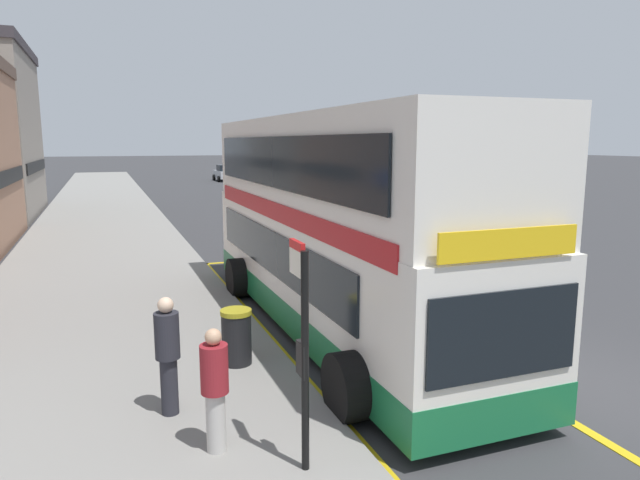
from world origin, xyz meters
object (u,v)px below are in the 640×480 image
(bus_stop_sign, at_px, (303,338))
(parked_car_maroon_kerbside, at_px, (281,186))
(litter_bin, at_px, (237,337))
(pedestrian_waiting_near_sign, at_px, (215,386))
(double_decker_bus, at_px, (333,231))
(pedestrian_further_back, at_px, (168,351))
(parked_car_silver_far, at_px, (226,173))

(bus_stop_sign, bearing_deg, parked_car_maroon_kerbside, 73.40)
(parked_car_maroon_kerbside, relative_size, litter_bin, 4.39)
(pedestrian_waiting_near_sign, relative_size, litter_bin, 1.64)
(parked_car_maroon_kerbside, bearing_deg, double_decker_bus, -105.77)
(bus_stop_sign, xyz_separation_m, litter_bin, (-0.04, 3.35, -1.09))
(parked_car_maroon_kerbside, xyz_separation_m, pedestrian_waiting_near_sign, (-10.76, -32.40, 0.18))
(double_decker_bus, bearing_deg, pedestrian_further_back, -140.10)
(parked_car_silver_far, bearing_deg, double_decker_bus, -98.53)
(parked_car_maroon_kerbside, height_order, litter_bin, parked_car_maroon_kerbside)
(bus_stop_sign, distance_m, parked_car_maroon_kerbside, 34.54)
(bus_stop_sign, relative_size, pedestrian_further_back, 1.58)
(parked_car_silver_far, relative_size, litter_bin, 4.39)
(parked_car_silver_far, height_order, litter_bin, parked_car_silver_far)
(parked_car_maroon_kerbside, bearing_deg, pedestrian_waiting_near_sign, -109.27)
(pedestrian_further_back, bearing_deg, litter_bin, 48.83)
(pedestrian_waiting_near_sign, bearing_deg, parked_car_silver_far, 78.31)
(bus_stop_sign, relative_size, parked_car_silver_far, 0.63)
(pedestrian_waiting_near_sign, bearing_deg, double_decker_bus, 52.59)
(double_decker_bus, relative_size, pedestrian_waiting_near_sign, 7.03)
(parked_car_maroon_kerbside, height_order, pedestrian_waiting_near_sign, pedestrian_waiting_near_sign)
(parked_car_maroon_kerbside, distance_m, pedestrian_further_back, 33.15)
(parked_car_silver_far, relative_size, pedestrian_further_back, 2.50)
(litter_bin, bearing_deg, double_decker_bus, 34.04)
(double_decker_bus, height_order, pedestrian_further_back, double_decker_bus)
(parked_car_silver_far, xyz_separation_m, pedestrian_waiting_near_sign, (-10.49, -50.70, 0.18))
(parked_car_maroon_kerbside, relative_size, pedestrian_further_back, 2.50)
(parked_car_silver_far, distance_m, litter_bin, 49.00)
(bus_stop_sign, xyz_separation_m, parked_car_maroon_kerbside, (9.86, 33.09, -0.91))
(parked_car_maroon_kerbside, distance_m, litter_bin, 31.35)
(double_decker_bus, distance_m, pedestrian_further_back, 4.96)
(double_decker_bus, xyz_separation_m, parked_car_maroon_kerbside, (7.46, 28.09, -1.26))
(parked_car_silver_far, xyz_separation_m, litter_bin, (-9.64, -48.04, -0.18))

